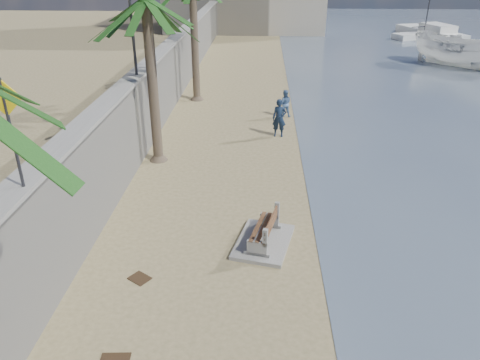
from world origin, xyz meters
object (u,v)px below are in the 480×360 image
object	(u,v)px
person_b	(285,102)
yacht_far	(430,34)
palm_mid	(146,2)
person_a	(279,115)
boat_cruiser	(463,49)
bench_far	(264,232)
sailboat_west	(424,35)

from	to	relation	value
person_b	yacht_far	size ratio (longest dim) A/B	0.17
palm_mid	person_a	size ratio (longest dim) A/B	3.49
boat_cruiser	bench_far	bearing A→B (deg)	-167.20
sailboat_west	bench_far	bearing A→B (deg)	-112.93
person_a	yacht_far	distance (m)	36.10
bench_far	boat_cruiser	bearing A→B (deg)	59.03
person_a	person_b	bearing A→B (deg)	89.20
palm_mid	sailboat_west	distance (m)	41.10
person_a	sailboat_west	bearing A→B (deg)	68.31
bench_far	palm_mid	size ratio (longest dim) A/B	0.35
palm_mid	person_a	bearing A→B (deg)	31.33
boat_cruiser	person_b	bearing A→B (deg)	176.28
yacht_far	boat_cruiser	bearing A→B (deg)	154.48
boat_cruiser	sailboat_west	bearing A→B (deg)	37.89
boat_cruiser	yacht_far	world-z (taller)	boat_cruiser
sailboat_west	person_a	bearing A→B (deg)	-117.97
person_a	bench_far	bearing A→B (deg)	-88.08
person_b	sailboat_west	bearing A→B (deg)	-120.63
palm_mid	sailboat_west	world-z (taller)	sailboat_west
person_a	person_b	world-z (taller)	person_a
bench_far	yacht_far	distance (m)	45.09
person_b	sailboat_west	size ratio (longest dim) A/B	0.16
palm_mid	boat_cruiser	xyz separation A→B (m)	(20.34, 19.78, -5.11)
bench_far	sailboat_west	distance (m)	44.14
bench_far	sailboat_west	size ratio (longest dim) A/B	0.25
bench_far	yacht_far	world-z (taller)	yacht_far
palm_mid	boat_cruiser	distance (m)	28.82
yacht_far	sailboat_west	distance (m)	1.09
person_a	boat_cruiser	xyz separation A→B (m)	(14.97, 16.51, 0.35)
person_a	sailboat_west	xyz separation A→B (m)	(16.46, 31.00, -0.75)
person_b	bench_far	bearing A→B (deg)	84.33
boat_cruiser	yacht_far	xyz separation A→B (m)	(2.35, 15.15, -1.08)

